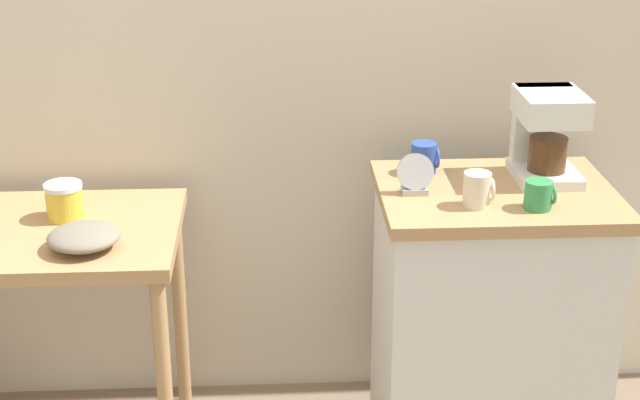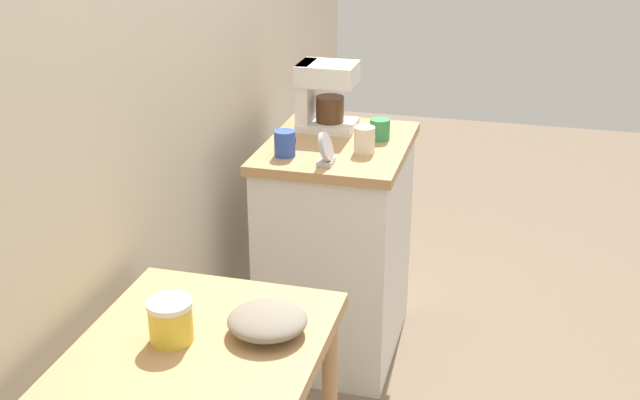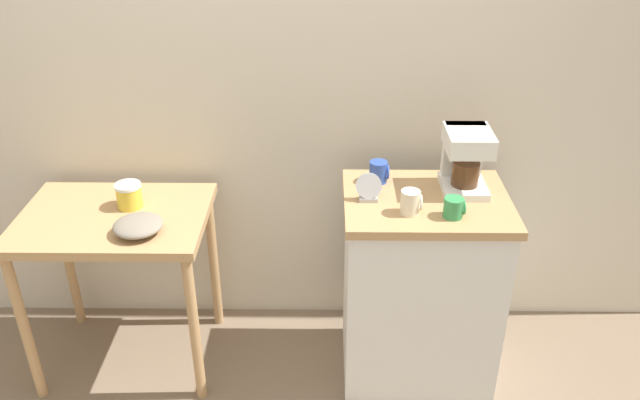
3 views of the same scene
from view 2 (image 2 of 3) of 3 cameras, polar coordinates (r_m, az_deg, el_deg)
back_wall at (r=2.48m, az=-12.08°, el=12.20°), size 4.40×0.10×2.80m
wooden_table at (r=1.98m, az=-9.17°, el=-13.76°), size 0.79×0.59×0.77m
kitchen_counter at (r=3.15m, az=1.19°, el=-3.47°), size 0.67×0.52×0.88m
bowl_stoneware at (r=1.97m, az=-3.79°, el=-8.60°), size 0.20×0.20×0.06m
canister_enamel at (r=1.96m, az=-10.65°, el=-8.49°), size 0.11×0.11×0.11m
coffee_maker at (r=3.11m, az=0.15°, el=7.66°), size 0.18×0.22×0.26m
mug_blue at (r=2.83m, az=-2.52°, el=4.09°), size 0.08×0.08×0.09m
mug_tall_green at (r=3.01m, az=4.32°, el=5.08°), size 0.08×0.08×0.08m
mug_small_cream at (r=2.86m, az=3.21°, el=4.33°), size 0.08×0.07×0.10m
table_clock at (r=2.74m, az=0.44°, el=3.59°), size 0.10×0.05×0.12m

